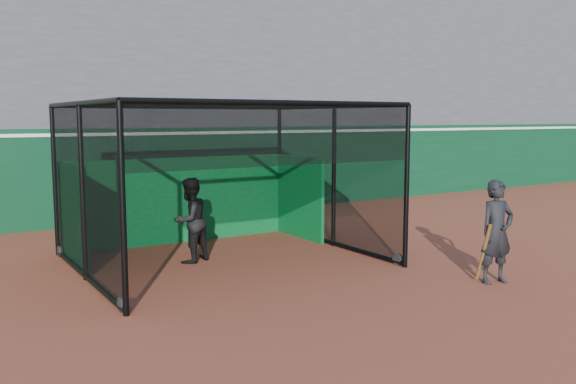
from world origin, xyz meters
TOP-DOWN VIEW (x-y plane):
  - ground at (0.00, 0.00)m, footprint 120.00×120.00m
  - outfield_wall at (0.00, 8.50)m, footprint 50.00×0.50m
  - grandstand at (0.00, 12.27)m, footprint 50.00×7.85m
  - batting_cage at (-0.20, 2.99)m, footprint 5.37×4.61m
  - batter at (-0.80, 3.23)m, footprint 0.99×0.91m
  - on_deck_player at (2.99, -0.89)m, footprint 0.70×0.52m

SIDE VIEW (x-z plane):
  - ground at x=0.00m, z-range 0.00..0.00m
  - batter at x=-0.80m, z-range 0.00..1.64m
  - on_deck_player at x=2.99m, z-range 0.00..1.75m
  - outfield_wall at x=0.00m, z-range 0.04..2.54m
  - batting_cage at x=-0.20m, z-range 0.00..3.01m
  - grandstand at x=0.00m, z-range 0.00..8.95m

